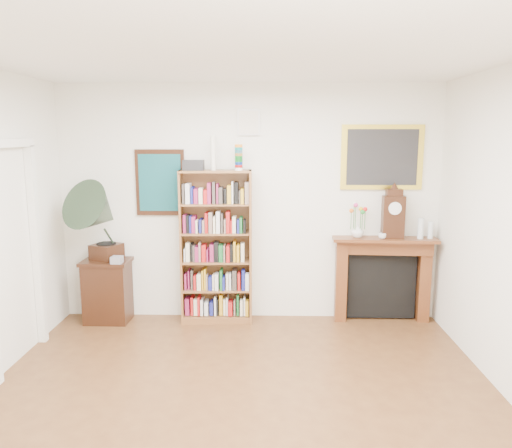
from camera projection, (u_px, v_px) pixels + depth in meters
The scene contains 15 objects.
room at pixel (236, 252), 3.48m from camera, with size 4.51×5.01×2.81m.
door_casing at pixel (12, 236), 4.73m from camera, with size 0.08×1.02×2.17m.
teal_poster at pixel (160, 183), 5.90m from camera, with size 0.58×0.04×0.78m.
small_picture at pixel (249, 122), 5.75m from camera, with size 0.26×0.04×0.30m.
gilt_painting at pixel (382, 157), 5.79m from camera, with size 0.95×0.04×0.75m.
bookshelf at pixel (216, 238), 5.85m from camera, with size 0.84×0.33×2.08m.
side_cabinet at pixel (108, 291), 5.94m from camera, with size 0.55×0.40×0.75m, color black.
fireplace at pixel (382, 272), 5.95m from camera, with size 1.22×0.35×1.02m.
gramophone at pixel (100, 216), 5.66m from camera, with size 0.84×0.92×0.97m.
cd_stack at pixel (117, 260), 5.72m from camera, with size 0.12×0.12×0.08m, color #A8A8B4.
mantel_clock at pixel (393, 215), 5.76m from camera, with size 0.25×0.15×0.58m.
flower_vase at pixel (358, 231), 5.84m from camera, with size 0.14×0.14×0.15m, color silver.
teacup at pixel (382, 236), 5.77m from camera, with size 0.09×0.09×0.07m, color silver.
bottle_left at pixel (421, 228), 5.77m from camera, with size 0.07×0.07×0.24m, color silver.
bottle_right at pixel (430, 230), 5.78m from camera, with size 0.06×0.06×0.20m, color silver.
Camera 1 is at (0.22, -3.38, 2.20)m, focal length 35.00 mm.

